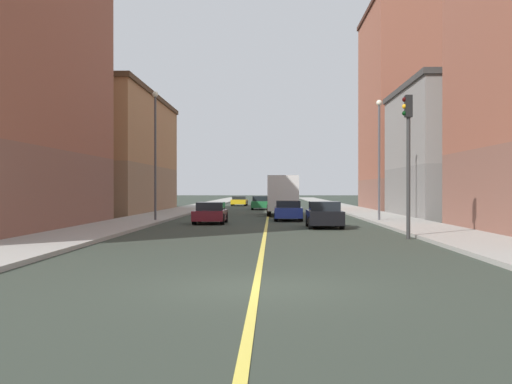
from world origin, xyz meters
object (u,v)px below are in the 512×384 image
street_lamp_left_near (379,148)px  car_maroon (211,213)px  traffic_light_left_near (408,146)px  building_left_far (418,109)px  car_red (262,201)px  car_green (261,203)px  car_blue (288,211)px  car_black (324,215)px  car_yellow (239,201)px  street_lamp_right_near (155,143)px  building_right_midblock (102,154)px  box_truck (282,194)px  building_left_mid (469,151)px

street_lamp_left_near → car_maroon: bearing=-171.7°
street_lamp_left_near → traffic_light_left_near: bearing=-94.5°
building_left_far → car_red: (-15.65, 14.64, -9.39)m
car_green → car_blue: (2.21, -22.26, -0.01)m
traffic_light_left_near → car_red: (-6.79, 51.21, -3.22)m
car_black → car_yellow: 44.98m
street_lamp_right_near → car_yellow: street_lamp_right_near is taller
building_right_midblock → box_truck: bearing=-21.7°
building_left_mid → car_yellow: size_ratio=3.36×
building_right_midblock → street_lamp_right_near: building_right_midblock is taller
building_left_mid → building_left_far: size_ratio=0.72×
street_lamp_right_near → box_truck: (8.01, 10.23, -3.25)m
car_green → car_blue: 22.37m
traffic_light_left_near → box_truck: (-4.76, 22.94, -2.18)m
car_maroon → box_truck: size_ratio=0.53×
building_left_mid → car_maroon: 20.63m
building_left_mid → box_truck: 14.21m
car_black → car_blue: car_black is taller
traffic_light_left_near → car_green: size_ratio=1.33×
building_left_far → street_lamp_right_near: (-21.63, -23.86, -5.09)m
street_lamp_right_near → building_left_far: bearing=47.8°
building_left_far → car_yellow: bearing=140.5°
street_lamp_right_near → traffic_light_left_near: bearing=-44.9°
street_lamp_left_near → box_truck: (-5.78, 10.03, -2.97)m
building_left_far → street_lamp_left_near: (-7.84, -23.66, -5.38)m
car_maroon → car_green: bearing=84.5°
car_green → car_black: car_black is taller
building_left_mid → car_green: bearing=132.5°
car_maroon → car_blue: car_blue is taller
building_left_mid → car_blue: bearing=-158.5°
street_lamp_left_near → car_black: (-3.83, -5.56, -3.93)m
building_left_mid → car_black: 18.00m
street_lamp_left_near → car_red: bearing=101.5°
building_left_mid → street_lamp_right_near: size_ratio=1.81×
building_right_midblock → street_lamp_right_near: (7.84, -16.53, -0.29)m
car_yellow → car_red: bearing=-11.7°
traffic_light_left_near → car_yellow: 52.79m
building_left_far → box_truck: bearing=-135.0°
car_maroon → car_blue: bearing=38.4°
car_black → car_yellow: bearing=98.8°
building_right_midblock → car_red: building_right_midblock is taller
building_left_far → car_maroon: building_left_far is taller
building_left_mid → building_right_midblock: (-29.47, 8.82, 0.37)m
car_maroon → car_green: 26.11m
building_left_mid → street_lamp_right_near: building_left_mid is taller
traffic_light_left_near → box_truck: bearing=101.7°
car_maroon → box_truck: box_truck is taller
building_left_far → car_blue: (-13.37, -21.42, -9.34)m
car_maroon → car_green: (2.50, 25.99, 0.03)m
car_green → car_blue: car_green is taller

